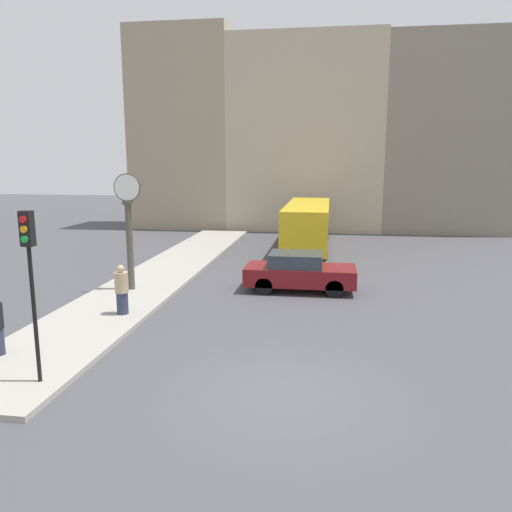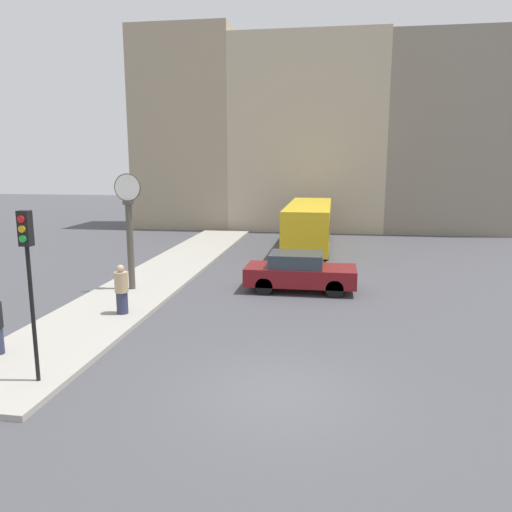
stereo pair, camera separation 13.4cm
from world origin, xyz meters
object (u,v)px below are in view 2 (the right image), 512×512
Objects in this scene: street_clock at (129,227)px; traffic_light_near at (28,261)px; pedestrian_tan_coat at (122,290)px; bus_distant at (309,223)px; sedan_car at (300,272)px.

traffic_light_near is at bearing -81.94° from street_clock.
bus_distant is at bearing 68.89° from pedestrian_tan_coat.
sedan_car is 6.94m from pedestrian_tan_coat.
street_clock is 3.61m from pedestrian_tan_coat.
pedestrian_tan_coat is (-5.31, -13.76, -0.57)m from bus_distant.
traffic_light_near reaches higher than bus_distant.
bus_distant is at bearing 90.73° from sedan_car.
pedestrian_tan_coat is (-0.20, 5.06, -1.96)m from traffic_light_near.
traffic_light_near is 0.87× the size of street_clock.
bus_distant is 12.43m from street_clock.
bus_distant reaches higher than pedestrian_tan_coat.
pedestrian_tan_coat is at bearing -111.11° from bus_distant.
street_clock is 2.74× the size of pedestrian_tan_coat.
traffic_light_near reaches higher than sedan_car.
street_clock is at bearing -120.39° from bus_distant.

